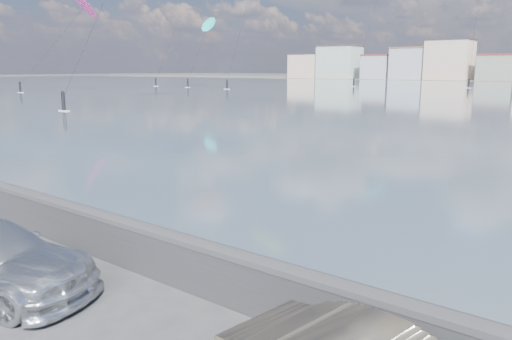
{
  "coord_description": "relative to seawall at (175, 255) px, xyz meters",
  "views": [
    {
      "loc": [
        6.91,
        -3.59,
        4.16
      ],
      "look_at": [
        1.0,
        4.0,
        2.2
      ],
      "focal_mm": 35.0,
      "sensor_mm": 36.0,
      "label": 1
    }
  ],
  "objects": [
    {
      "name": "seawall",
      "position": [
        0.0,
        0.0,
        0.0
      ],
      "size": [
        400.0,
        0.36,
        1.08
      ],
      "color": "#28282B",
      "rests_on": "ground"
    },
    {
      "name": "kitesurfer_0",
      "position": [
        -76.74,
        49.8,
        14.64
      ],
      "size": [
        7.22,
        16.42,
        17.92
      ],
      "color": "#E5338C",
      "rests_on": "ground"
    },
    {
      "name": "kitesurfer_3",
      "position": [
        -76.91,
        83.07,
        13.61
      ],
      "size": [
        6.26,
        14.49,
        17.01
      ],
      "color": "#19BFBF",
      "rests_on": "ground"
    }
  ]
}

